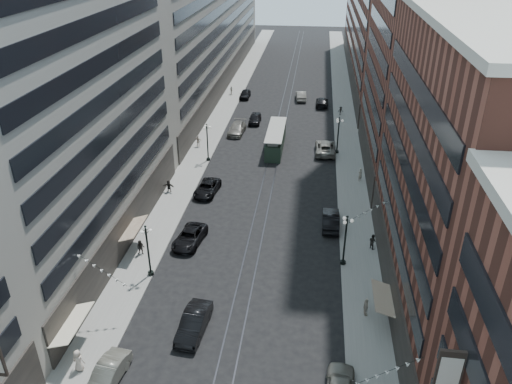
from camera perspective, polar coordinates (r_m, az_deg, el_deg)
The scene contains 35 objects.
ground at distance 75.46m, azimuth 2.19°, elevation 4.76°, with size 220.00×220.00×0.00m, color black.
sidewalk_west at distance 86.12m, azimuth -4.60°, elevation 7.73°, with size 4.00×180.00×0.15m, color gray.
sidewalk_east at distance 84.70m, azimuth 10.28°, elevation 7.01°, with size 4.00×180.00×0.15m, color gray.
rail_west at distance 84.77m, azimuth 2.31°, elevation 7.42°, with size 0.12×180.00×0.02m, color #2D2D33.
rail_east at distance 84.68m, azimuth 3.26°, elevation 7.37°, with size 0.12×180.00×0.02m, color #2D2D33.
building_west_mid at distance 50.30m, azimuth -20.28°, elevation 8.08°, with size 8.00×36.00×28.00m, color gray.
building_west_far at distance 108.85m, azimuth -5.39°, elevation 18.98°, with size 8.00×90.00×26.00m, color gray.
building_east_mid at distance 42.72m, azimuth 21.84°, elevation 1.43°, with size 8.00×30.00×24.00m, color brown.
building_east_tower at distance 66.76m, azimuth 17.80°, elevation 19.25°, with size 8.00×26.00×42.00m, color brown.
building_east_far at distance 116.12m, azimuth 13.21°, elevation 18.47°, with size 8.00×72.00×24.00m, color brown.
lamppost_sw_far at distance 47.98m, azimuth -12.25°, elevation -6.38°, with size 1.03×1.14×5.52m.
lamppost_sw_mid at distance 70.99m, azimuth -5.58°, elevation 5.82°, with size 1.03×1.14×5.52m.
lamppost_se_far at distance 49.12m, azimuth 10.16°, elevation -5.27°, with size 1.03×1.14×5.52m.
lamppost_se_mid at distance 74.19m, azimuth 9.38°, elevation 6.56°, with size 1.03×1.14×5.52m.
streetcar at distance 75.68m, azimuth 2.26°, elevation 6.00°, with size 2.48×11.22×3.10m.
car_1 at distance 40.19m, azimuth -16.65°, elevation -19.41°, with size 1.69×4.84×1.60m, color slate.
car_2 at distance 53.34m, azimuth -7.59°, elevation -5.13°, with size 2.51×5.45×1.52m, color black.
car_5 at distance 42.72m, azimuth -7.11°, elevation -14.62°, with size 1.85×5.31×1.75m, color black.
pedestrian_1 at distance 41.46m, azimuth -19.64°, elevation -17.65°, with size 0.91×0.50×1.86m, color #BDAC9C.
pedestrian_2 at distance 52.22m, azimuth -13.04°, elevation -6.20°, with size 0.79×0.43×1.63m, color black.
pedestrian_4 at distance 44.65m, azimuth 12.46°, elevation -12.70°, with size 1.02×0.47×1.75m, color #B9AB99.
car_7 at distance 62.94m, azimuth -5.60°, elevation 0.44°, with size 2.45×5.32×1.48m, color black.
car_8 at distance 81.75m, azimuth -2.20°, elevation 7.26°, with size 2.37×5.83×1.69m, color #69655D.
car_9 at distance 100.01m, azimuth -1.26°, elevation 11.12°, with size 1.86×4.62×1.57m, color black.
car_10 at distance 56.31m, azimuth 8.54°, elevation -3.15°, with size 1.83×5.24×1.73m, color black.
car_11 at distance 74.91m, azimuth 7.92°, elevation 5.05°, with size 2.90×6.29×1.75m, color slate.
car_12 at distance 96.02m, azimuth 7.55°, elevation 10.17°, with size 2.22×5.45×1.58m, color black.
car_13 at distance 86.40m, azimuth -0.13°, elevation 8.41°, with size 1.93×4.79×1.63m, color black.
car_14 at distance 99.22m, azimuth 5.16°, elevation 10.92°, with size 1.81×5.19×1.71m, color gray.
pedestrian_5 at distance 63.66m, azimuth -9.94°, elevation 0.67°, with size 1.46×0.42×1.57m, color black.
pedestrian_6 at distance 76.70m, azimuth -6.62°, elevation 5.81°, with size 1.02×0.47×1.75m, color #C0B09F.
pedestrian_7 at distance 53.20m, azimuth 13.17°, elevation -5.50°, with size 0.80×0.44×1.65m, color black.
pedestrian_8 at distance 66.84m, azimuth 11.80°, elevation 1.96°, with size 0.66×0.43×1.80m, color #A79C8A.
pedestrian_9 at distance 91.17m, azimuth 9.64°, elevation 9.13°, with size 0.98×0.41×1.52m, color black.
pedestrian_extra_1 at distance 102.02m, azimuth -2.83°, elevation 11.54°, with size 0.97×0.44×1.65m, color beige.
Camera 1 is at (5.51, -9.20, 29.58)m, focal length 35.00 mm.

